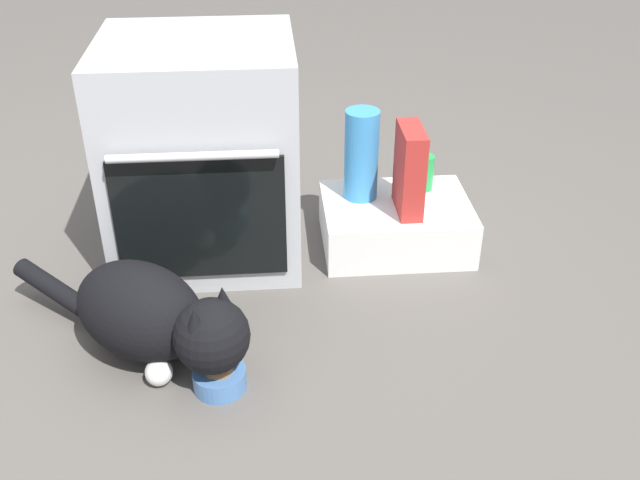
% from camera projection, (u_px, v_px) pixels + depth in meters
% --- Properties ---
extents(ground, '(8.00, 8.00, 0.00)m').
position_uv_depth(ground, '(194.00, 327.00, 2.09)').
color(ground, '#56514C').
extents(oven, '(0.58, 0.58, 0.70)m').
position_uv_depth(oven, '(203.00, 152.00, 2.27)').
color(oven, '#B7BABF').
rests_on(oven, ground).
extents(pantry_cabinet, '(0.48, 0.36, 0.16)m').
position_uv_depth(pantry_cabinet, '(396.00, 224.00, 2.43)').
color(pantry_cabinet, white).
rests_on(pantry_cabinet, ground).
extents(food_bowl, '(0.14, 0.14, 0.08)m').
position_uv_depth(food_bowl, '(219.00, 377.00, 1.87)').
color(food_bowl, '#4C7AB7').
rests_on(food_bowl, ground).
extents(cat, '(0.70, 0.55, 0.28)m').
position_uv_depth(cat, '(153.00, 316.00, 1.90)').
color(cat, black).
rests_on(cat, ground).
extents(soda_can, '(0.07, 0.07, 0.12)m').
position_uv_depth(soda_can, '(424.00, 172.00, 2.44)').
color(soda_can, green).
rests_on(soda_can, pantry_cabinet).
extents(water_bottle, '(0.11, 0.11, 0.30)m').
position_uv_depth(water_bottle, '(361.00, 155.00, 2.35)').
color(water_bottle, '#388CD1').
rests_on(water_bottle, pantry_cabinet).
extents(cereal_box, '(0.07, 0.18, 0.28)m').
position_uv_depth(cereal_box, '(410.00, 170.00, 2.28)').
color(cereal_box, '#B72D28').
rests_on(cereal_box, pantry_cabinet).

